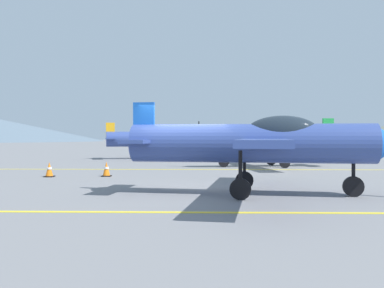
{
  "coord_description": "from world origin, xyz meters",
  "views": [
    {
      "loc": [
        0.57,
        -12.25,
        1.6
      ],
      "look_at": [
        0.02,
        10.0,
        1.2
      ],
      "focal_mm": 39.55,
      "sensor_mm": 36.0,
      "label": 1
    }
  ],
  "objects": [
    {
      "name": "airplane_far",
      "position": [
        -2.74,
        18.23,
        1.45
      ],
      "size": [
        7.53,
        8.56,
        2.57
      ],
      "color": "#33478C",
      "rests_on": "ground_plane"
    },
    {
      "name": "traffic_cone_side",
      "position": [
        -5.47,
        4.24,
        0.29
      ],
      "size": [
        0.36,
        0.36,
        0.59
      ],
      "color": "black",
      "rests_on": "ground_plane"
    },
    {
      "name": "airplane_mid",
      "position": [
        4.08,
        10.11,
        1.45
      ],
      "size": [
        7.52,
        8.61,
        2.57
      ],
      "color": "white",
      "rests_on": "ground_plane"
    },
    {
      "name": "car_sedan",
      "position": [
        9.03,
        17.89,
        0.84
      ],
      "size": [
        3.78,
        4.61,
        1.62
      ],
      "color": "black",
      "rests_on": "ground_plane"
    },
    {
      "name": "ground_plane",
      "position": [
        0.0,
        0.0,
        0.0
      ],
      "size": [
        400.0,
        400.0,
        0.0
      ],
      "primitive_type": "plane",
      "color": "slate"
    },
    {
      "name": "apron_line_near",
      "position": [
        0.0,
        -3.43,
        0.01
      ],
      "size": [
        80.0,
        0.16,
        0.01
      ],
      "primitive_type": "cube",
      "color": "yellow",
      "rests_on": "ground_plane"
    },
    {
      "name": "traffic_cone_front",
      "position": [
        -3.26,
        4.49,
        0.29
      ],
      "size": [
        0.36,
        0.36,
        0.59
      ],
      "color": "black",
      "rests_on": "ground_plane"
    },
    {
      "name": "airplane_near",
      "position": [
        2.16,
        -0.65,
        1.45
      ],
      "size": [
        7.51,
        8.61,
        2.57
      ],
      "color": "#33478C",
      "rests_on": "ground_plane"
    },
    {
      "name": "apron_line_far",
      "position": [
        0.0,
        8.07,
        0.01
      ],
      "size": [
        80.0,
        0.16,
        0.01
      ],
      "primitive_type": "cube",
      "color": "yellow",
      "rests_on": "ground_plane"
    }
  ]
}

